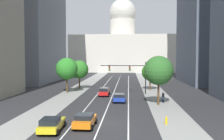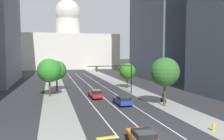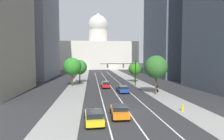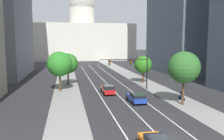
{
  "view_description": "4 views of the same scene",
  "coord_description": "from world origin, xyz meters",
  "px_view_note": "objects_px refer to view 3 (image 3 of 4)",
  "views": [
    {
      "loc": [
        3.06,
        -28.58,
        7.51
      ],
      "look_at": [
        0.07,
        18.31,
        5.0
      ],
      "focal_mm": 41.85,
      "sensor_mm": 36.0,
      "label": 1
    },
    {
      "loc": [
        -9.31,
        -19.69,
        8.33
      ],
      "look_at": [
        1.95,
        21.55,
        4.96
      ],
      "focal_mm": 36.19,
      "sensor_mm": 36.0,
      "label": 2
    },
    {
      "loc": [
        -4.86,
        -22.99,
        7.02
      ],
      "look_at": [
        0.06,
        20.32,
        4.22
      ],
      "focal_mm": 29.56,
      "sensor_mm": 36.0,
      "label": 3
    },
    {
      "loc": [
        -8.39,
        -18.17,
        8.83
      ],
      "look_at": [
        0.33,
        26.04,
        3.39
      ],
      "focal_mm": 37.4,
      "sensor_mm": 36.0,
      "label": 4
    }
  ],
  "objects_px": {
    "street_tree_mid_right": "(156,67)",
    "street_tree_near_left": "(80,67)",
    "car_red": "(105,84)",
    "fire_hydrant": "(182,107)",
    "cyclist": "(157,88)",
    "car_orange": "(119,111)",
    "car_yellow": "(94,116)",
    "street_tree_mid_left": "(72,67)",
    "car_blue": "(123,89)",
    "traffic_signal_mast": "(124,68)",
    "street_tree_near_right": "(135,69)",
    "capitol_building": "(98,52)"
  },
  "relations": [
    {
      "from": "capitol_building",
      "to": "car_red",
      "type": "bearing_deg",
      "value": -91.05
    },
    {
      "from": "traffic_signal_mast",
      "to": "street_tree_near_left",
      "type": "xyz_separation_m",
      "value": [
        -11.56,
        6.88,
        -0.02
      ]
    },
    {
      "from": "capitol_building",
      "to": "street_tree_mid_left",
      "type": "relative_size",
      "value": 6.9
    },
    {
      "from": "cyclist",
      "to": "street_tree_near_right",
      "type": "height_order",
      "value": "street_tree_near_right"
    },
    {
      "from": "car_yellow",
      "to": "fire_hydrant",
      "type": "bearing_deg",
      "value": -77.07
    },
    {
      "from": "car_yellow",
      "to": "street_tree_mid_left",
      "type": "height_order",
      "value": "street_tree_mid_left"
    },
    {
      "from": "car_blue",
      "to": "cyclist",
      "type": "relative_size",
      "value": 2.41
    },
    {
      "from": "capitol_building",
      "to": "car_red",
      "type": "xyz_separation_m",
      "value": [
        -1.53,
        -82.97,
        -10.25
      ]
    },
    {
      "from": "street_tree_near_left",
      "to": "street_tree_mid_right",
      "type": "bearing_deg",
      "value": -49.6
    },
    {
      "from": "car_blue",
      "to": "street_tree_mid_left",
      "type": "bearing_deg",
      "value": 45.07
    },
    {
      "from": "car_yellow",
      "to": "street_tree_mid_right",
      "type": "distance_m",
      "value": 19.72
    },
    {
      "from": "car_red",
      "to": "fire_hydrant",
      "type": "height_order",
      "value": "car_red"
    },
    {
      "from": "fire_hydrant",
      "to": "street_tree_near_right",
      "type": "height_order",
      "value": "street_tree_near_right"
    },
    {
      "from": "car_blue",
      "to": "car_orange",
      "type": "bearing_deg",
      "value": 166.59
    },
    {
      "from": "car_blue",
      "to": "fire_hydrant",
      "type": "bearing_deg",
      "value": -159.65
    },
    {
      "from": "cyclist",
      "to": "street_tree_mid_right",
      "type": "relative_size",
      "value": 0.23
    },
    {
      "from": "street_tree_near_right",
      "to": "traffic_signal_mast",
      "type": "bearing_deg",
      "value": -124.04
    },
    {
      "from": "traffic_signal_mast",
      "to": "street_tree_mid_left",
      "type": "distance_m",
      "value": 13.08
    },
    {
      "from": "car_blue",
      "to": "traffic_signal_mast",
      "type": "relative_size",
      "value": 0.46
    },
    {
      "from": "car_blue",
      "to": "street_tree_near_right",
      "type": "distance_m",
      "value": 17.3
    },
    {
      "from": "car_blue",
      "to": "car_yellow",
      "type": "distance_m",
      "value": 18.12
    },
    {
      "from": "traffic_signal_mast",
      "to": "fire_hydrant",
      "type": "xyz_separation_m",
      "value": [
        3.73,
        -23.07,
        -4.03
      ]
    },
    {
      "from": "car_orange",
      "to": "capitol_building",
      "type": "bearing_deg",
      "value": 0.66
    },
    {
      "from": "traffic_signal_mast",
      "to": "street_tree_near_right",
      "type": "height_order",
      "value": "traffic_signal_mast"
    },
    {
      "from": "traffic_signal_mast",
      "to": "street_tree_mid_left",
      "type": "xyz_separation_m",
      "value": [
        -13.03,
        0.96,
        0.43
      ]
    },
    {
      "from": "car_blue",
      "to": "street_tree_mid_right",
      "type": "height_order",
      "value": "street_tree_mid_right"
    },
    {
      "from": "traffic_signal_mast",
      "to": "fire_hydrant",
      "type": "distance_m",
      "value": 23.71
    },
    {
      "from": "street_tree_near_left",
      "to": "street_tree_mid_left",
      "type": "bearing_deg",
      "value": -104.03
    },
    {
      "from": "capitol_building",
      "to": "street_tree_near_right",
      "type": "relative_size",
      "value": 8.44
    },
    {
      "from": "car_red",
      "to": "street_tree_mid_right",
      "type": "bearing_deg",
      "value": -134.57
    },
    {
      "from": "car_orange",
      "to": "car_yellow",
      "type": "height_order",
      "value": "car_orange"
    },
    {
      "from": "street_tree_mid_right",
      "to": "street_tree_near_left",
      "type": "bearing_deg",
      "value": 130.4
    },
    {
      "from": "capitol_building",
      "to": "fire_hydrant",
      "type": "height_order",
      "value": "capitol_building"
    },
    {
      "from": "cyclist",
      "to": "street_tree_near_left",
      "type": "distance_m",
      "value": 23.61
    },
    {
      "from": "capitol_building",
      "to": "street_tree_near_left",
      "type": "bearing_deg",
      "value": -96.29
    },
    {
      "from": "traffic_signal_mast",
      "to": "cyclist",
      "type": "xyz_separation_m",
      "value": [
        5.17,
        -9.39,
        -3.64
      ]
    },
    {
      "from": "car_yellow",
      "to": "cyclist",
      "type": "bearing_deg",
      "value": -40.67
    },
    {
      "from": "fire_hydrant",
      "to": "street_tree_mid_right",
      "type": "distance_m",
      "value": 12.47
    },
    {
      "from": "street_tree_near_right",
      "to": "street_tree_mid_left",
      "type": "height_order",
      "value": "street_tree_mid_left"
    },
    {
      "from": "cyclist",
      "to": "car_orange",
      "type": "bearing_deg",
      "value": 141.8
    },
    {
      "from": "car_blue",
      "to": "street_tree_mid_right",
      "type": "bearing_deg",
      "value": -112.38
    },
    {
      "from": "cyclist",
      "to": "street_tree_mid_right",
      "type": "distance_m",
      "value": 5.07
    },
    {
      "from": "car_red",
      "to": "fire_hydrant",
      "type": "relative_size",
      "value": 5.04
    },
    {
      "from": "car_red",
      "to": "traffic_signal_mast",
      "type": "xyz_separation_m",
      "value": [
        5.0,
        2.74,
        3.68
      ]
    },
    {
      "from": "fire_hydrant",
      "to": "street_tree_mid_right",
      "type": "xyz_separation_m",
      "value": [
        0.43,
        11.48,
        4.84
      ]
    },
    {
      "from": "car_yellow",
      "to": "traffic_signal_mast",
      "type": "xyz_separation_m",
      "value": [
        8.05,
        26.39,
        3.75
      ]
    },
    {
      "from": "cyclist",
      "to": "street_tree_mid_left",
      "type": "relative_size",
      "value": 0.24
    },
    {
      "from": "car_red",
      "to": "street_tree_near_left",
      "type": "xyz_separation_m",
      "value": [
        -6.56,
        9.62,
        3.65
      ]
    },
    {
      "from": "car_blue",
      "to": "cyclist",
      "type": "xyz_separation_m",
      "value": [
        7.1,
        -0.06,
        0.09
      ]
    },
    {
      "from": "traffic_signal_mast",
      "to": "capitol_building",
      "type": "bearing_deg",
      "value": 92.48
    }
  ]
}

